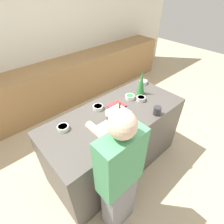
# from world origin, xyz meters

# --- Properties ---
(ground_plane) EXTENTS (12.00, 12.00, 0.00)m
(ground_plane) POSITION_xyz_m (0.00, 0.00, 0.00)
(ground_plane) COLOR #C6B28E
(wall_back) EXTENTS (8.00, 0.05, 2.60)m
(wall_back) POSITION_xyz_m (0.00, 2.25, 1.30)
(wall_back) COLOR white
(wall_back) RESTS_ON ground_plane
(back_cabinet_block) EXTENTS (6.00, 0.60, 0.90)m
(back_cabinet_block) POSITION_xyz_m (0.00, 1.93, 0.45)
(back_cabinet_block) COLOR #9E7547
(back_cabinet_block) RESTS_ON ground_plane
(kitchen_island) EXTENTS (1.83, 0.81, 0.94)m
(kitchen_island) POSITION_xyz_m (0.00, 0.00, 0.47)
(kitchen_island) COLOR #514C47
(kitchen_island) RESTS_ON ground_plane
(baking_tray) EXTENTS (0.39, 0.30, 0.01)m
(baking_tray) POSITION_xyz_m (-0.12, -0.16, 0.95)
(baking_tray) COLOR silver
(baking_tray) RESTS_ON kitchen_island
(gingerbread_house) EXTENTS (0.19, 0.20, 0.27)m
(gingerbread_house) POSITION_xyz_m (-0.12, -0.16, 1.05)
(gingerbread_house) COLOR brown
(gingerbread_house) RESTS_ON baking_tray
(decorative_tree) EXTENTS (0.11, 0.11, 0.34)m
(decorative_tree) POSITION_xyz_m (0.57, 0.10, 1.11)
(decorative_tree) COLOR #33843D
(decorative_tree) RESTS_ON kitchen_island
(candy_bowl_front_corner) EXTENTS (0.12, 0.12, 0.05)m
(candy_bowl_front_corner) POSITION_xyz_m (0.37, 0.11, 0.97)
(candy_bowl_front_corner) COLOR white
(candy_bowl_front_corner) RESTS_ON kitchen_island
(candy_bowl_far_left) EXTENTS (0.12, 0.12, 0.05)m
(candy_bowl_far_left) POSITION_xyz_m (-0.60, 0.19, 0.97)
(candy_bowl_far_left) COLOR white
(candy_bowl_far_left) RESTS_ON kitchen_island
(candy_bowl_near_tray_left) EXTENTS (0.13, 0.13, 0.04)m
(candy_bowl_near_tray_left) POSITION_xyz_m (-0.09, 0.22, 0.97)
(candy_bowl_near_tray_left) COLOR silver
(candy_bowl_near_tray_left) RESTS_ON kitchen_island
(candy_bowl_far_right) EXTENTS (0.12, 0.12, 0.05)m
(candy_bowl_far_right) POSITION_xyz_m (0.44, -0.02, 0.97)
(candy_bowl_far_right) COLOR silver
(candy_bowl_far_right) RESTS_ON kitchen_island
(candy_bowl_behind_tray) EXTENTS (0.12, 0.12, 0.05)m
(candy_bowl_behind_tray) POSITION_xyz_m (0.82, 0.26, 0.97)
(candy_bowl_behind_tray) COLOR silver
(candy_bowl_behind_tray) RESTS_ON kitchen_island
(cookbook) EXTENTS (0.20, 0.17, 0.02)m
(cookbook) POSITION_xyz_m (0.11, 0.10, 0.95)
(cookbook) COLOR #B23338
(cookbook) RESTS_ON kitchen_island
(mug) EXTENTS (0.09, 0.09, 0.10)m
(mug) POSITION_xyz_m (0.36, -0.34, 0.99)
(mug) COLOR #2D2D33
(mug) RESTS_ON kitchen_island
(person) EXTENTS (0.42, 0.52, 1.58)m
(person) POSITION_xyz_m (-0.51, -0.59, 0.82)
(person) COLOR slate
(person) RESTS_ON ground_plane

